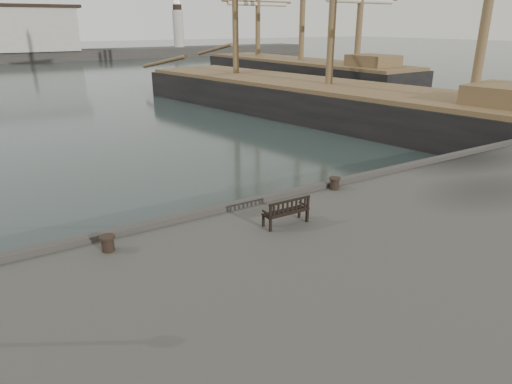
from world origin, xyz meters
TOP-DOWN VIEW (x-y plane):
  - ground at (0.00, 0.00)m, footprint 400.00×400.00m
  - bench at (1.35, -2.07)m, footprint 1.42×0.51m
  - bollard_left at (-3.56, -0.98)m, footprint 0.46×0.46m
  - bollard_right at (4.61, -0.50)m, footprint 0.51×0.51m
  - tall_ship_main at (18.29, 15.90)m, footprint 15.33×41.00m
  - tall_ship_far at (29.11, 33.72)m, footprint 8.72×32.49m

SIDE VIEW (x-z plane):
  - ground at x=0.00m, z-range 0.00..0.00m
  - tall_ship_main at x=18.29m, z-range -14.31..15.84m
  - tall_ship_far at x=29.11m, z-range -12.88..14.68m
  - bollard_left at x=-3.56m, z-range 1.56..1.99m
  - bollard_right at x=4.61m, z-range 1.56..1.99m
  - bench at x=1.35m, z-range 1.41..2.22m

